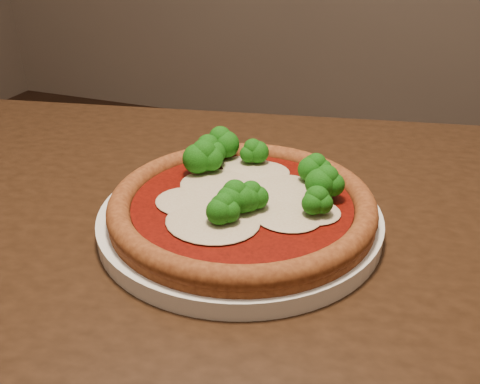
% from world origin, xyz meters
% --- Properties ---
extents(dining_table, '(1.21, 0.93, 0.75)m').
position_xyz_m(dining_table, '(0.23, -0.20, 0.64)').
color(dining_table, black).
rests_on(dining_table, floor).
extents(plate, '(0.29, 0.29, 0.02)m').
position_xyz_m(plate, '(0.23, -0.17, 0.76)').
color(plate, white).
rests_on(plate, dining_table).
extents(pizza, '(0.27, 0.27, 0.06)m').
position_xyz_m(pizza, '(0.24, -0.17, 0.78)').
color(pizza, brown).
rests_on(pizza, plate).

